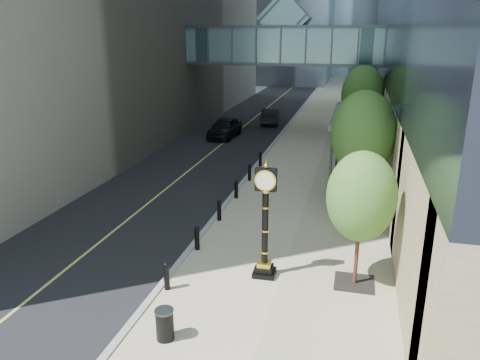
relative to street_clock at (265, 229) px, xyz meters
name	(u,v)px	position (x,y,z in m)	size (l,w,h in m)	color
ground	(235,318)	(-0.38, -2.79, -1.90)	(320.00, 320.00, 0.00)	gray
road	(264,110)	(-7.38, 37.21, -1.89)	(8.00, 180.00, 0.02)	black
sidewalk	(335,113)	(0.62, 37.21, -1.87)	(8.00, 180.00, 0.06)	tan
curb	(299,111)	(-3.38, 37.21, -1.87)	(0.25, 180.00, 0.07)	gray
skywalk	(285,43)	(-3.38, 25.21, 5.81)	(17.00, 4.20, 5.80)	slate
entrance_canopy	(361,116)	(3.10, 11.21, 2.29)	(3.00, 8.00, 4.38)	#383F44
bollard_row	(228,200)	(-3.08, 6.21, -1.39)	(0.20, 16.20, 0.90)	black
street_trees	(363,111)	(3.22, 14.49, 2.01)	(3.06, 28.56, 6.28)	black
street_clock	(265,229)	(0.00, 0.00, 0.00)	(0.82, 0.82, 4.25)	black
trash_bin	(165,325)	(-2.07, -4.37, -1.39)	(0.52, 0.52, 0.90)	black
pedestrian	(337,189)	(2.17, 8.25, -1.04)	(0.59, 0.38, 1.61)	#A8A49A
car_near	(225,128)	(-7.83, 22.42, -1.06)	(1.96, 4.86, 1.66)	black
car_far	(271,116)	(-5.21, 29.49, -1.13)	(1.59, 4.57, 1.51)	black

